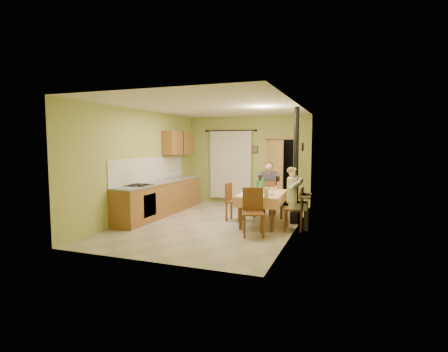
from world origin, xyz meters
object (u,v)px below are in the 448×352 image
at_px(dining_table, 262,208).
at_px(chair_right, 294,217).
at_px(chair_left, 234,209).
at_px(man_right, 294,191).
at_px(man_far, 269,183).
at_px(chair_near, 253,222).
at_px(stove_flue, 296,182).
at_px(chair_far, 269,204).

bearing_deg(dining_table, chair_right, -24.40).
height_order(chair_left, man_right, man_right).
bearing_deg(man_far, dining_table, -90.13).
height_order(chair_near, man_far, man_far).
relative_size(man_far, stove_flue, 0.50).
bearing_deg(chair_left, dining_table, 83.09).
relative_size(chair_near, chair_right, 1.05).
distance_m(chair_near, man_right, 1.21).
xyz_separation_m(chair_far, man_right, (0.90, -1.43, 0.59)).
height_order(chair_near, man_right, man_right).
bearing_deg(dining_table, stove_flue, 21.83).
xyz_separation_m(chair_far, man_far, (-0.00, 0.01, 0.59)).
xyz_separation_m(dining_table, chair_right, (0.81, -0.34, -0.09)).
bearing_deg(chair_left, stove_flue, 100.35).
xyz_separation_m(chair_near, chair_right, (0.74, 0.78, -0.00)).
bearing_deg(stove_flue, man_far, 136.72).
relative_size(chair_right, stove_flue, 0.34).
bearing_deg(dining_table, chair_near, -87.92).
relative_size(chair_far, man_right, 0.68).
xyz_separation_m(dining_table, man_right, (0.80, -0.34, 0.50)).
bearing_deg(man_far, chair_left, -129.10).
relative_size(chair_near, chair_left, 1.06).
bearing_deg(man_right, chair_left, 69.27).
height_order(chair_far, chair_near, chair_near).
bearing_deg(stove_flue, chair_near, -114.46).
xyz_separation_m(chair_far, chair_right, (0.91, -1.43, 0.00)).
relative_size(dining_table, stove_flue, 0.59).
bearing_deg(man_far, man_right, -63.22).
bearing_deg(chair_far, chair_right, -62.63).
relative_size(chair_left, man_far, 0.68).
height_order(chair_near, chair_right, chair_near).
bearing_deg(chair_far, man_far, 90.00).
height_order(chair_far, stove_flue, stove_flue).
height_order(dining_table, chair_left, chair_left).
relative_size(chair_right, chair_left, 1.01).
relative_size(chair_near, man_right, 0.72).
bearing_deg(chair_far, man_right, -63.03).
distance_m(chair_far, man_right, 1.79).
height_order(chair_far, man_right, man_right).
xyz_separation_m(dining_table, chair_left, (-0.75, 0.13, -0.09)).
bearing_deg(dining_table, man_right, -24.79).
relative_size(man_far, man_right, 1.00).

